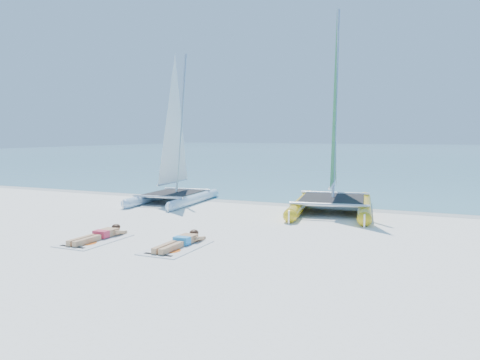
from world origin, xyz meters
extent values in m
plane|color=white|center=(0.00, 0.00, 0.00)|extent=(140.00, 140.00, 0.00)
cube|color=#7AB5CB|center=(0.00, 63.00, 0.01)|extent=(140.00, 115.00, 0.01)
cube|color=silver|center=(0.00, 5.50, 0.00)|extent=(140.00, 1.40, 0.01)
cylinder|color=#B2C8EA|center=(-5.03, 3.95, 0.17)|extent=(0.67, 3.94, 0.35)
cone|color=#B2C8EA|center=(-5.21, 6.11, 0.17)|extent=(0.37, 0.53, 0.33)
cylinder|color=#B2C8EA|center=(-3.28, 4.10, 0.17)|extent=(0.67, 3.94, 0.35)
cone|color=#B2C8EA|center=(-3.46, 6.25, 0.17)|extent=(0.37, 0.53, 0.33)
cube|color=black|center=(-4.16, 4.02, 0.37)|extent=(1.86, 2.29, 0.03)
cylinder|color=silver|center=(-4.21, 4.72, 3.07)|extent=(0.17, 1.04, 5.41)
cylinder|color=orange|center=(0.84, 4.18, 0.21)|extent=(1.16, 4.77, 0.42)
cone|color=orange|center=(0.43, 6.77, 0.21)|extent=(0.49, 0.66, 0.40)
cylinder|color=orange|center=(2.94, 4.51, 0.21)|extent=(1.16, 4.77, 0.42)
cone|color=orange|center=(2.53, 7.10, 0.21)|extent=(0.49, 0.66, 0.40)
cube|color=black|center=(1.89, 4.34, 0.45)|extent=(2.43, 2.90, 0.03)
cylinder|color=silver|center=(1.76, 5.18, 3.72)|extent=(0.29, 1.25, 6.56)
cube|color=white|center=(-2.44, -2.34, 0.01)|extent=(1.00, 1.85, 0.02)
cube|color=tan|center=(-2.44, -1.91, 0.12)|extent=(0.36, 0.55, 0.17)
cube|color=#D8324E|center=(-2.44, -2.11, 0.12)|extent=(0.37, 0.22, 0.17)
cube|color=tan|center=(-2.44, -2.71, 0.09)|extent=(0.31, 0.85, 0.13)
sphere|color=tan|center=(-2.44, -1.54, 0.16)|extent=(0.21, 0.21, 0.21)
ellipsoid|color=#341F13|center=(-2.44, -1.53, 0.20)|extent=(0.22, 0.24, 0.15)
cube|color=white|center=(-0.23, -2.14, 0.01)|extent=(1.00, 1.85, 0.02)
cube|color=tan|center=(-0.23, -1.71, 0.12)|extent=(0.36, 0.55, 0.17)
cube|color=#2995DC|center=(-0.23, -1.91, 0.12)|extent=(0.37, 0.22, 0.17)
cube|color=tan|center=(-0.23, -2.51, 0.09)|extent=(0.31, 0.85, 0.13)
sphere|color=tan|center=(-0.23, -1.34, 0.16)|extent=(0.21, 0.21, 0.21)
ellipsoid|color=#341F13|center=(-0.23, -1.33, 0.20)|extent=(0.22, 0.24, 0.15)
camera|label=1|loc=(5.39, -11.18, 2.60)|focal=35.00mm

